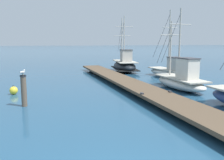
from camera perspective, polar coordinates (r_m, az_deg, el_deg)
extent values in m
cube|color=brown|center=(16.91, 3.25, -0.35)|extent=(2.20, 22.45, 0.16)
cylinder|color=brown|center=(11.98, 12.72, -5.52)|extent=(0.36, 0.36, 0.29)
cylinder|color=brown|center=(16.95, 3.24, -1.10)|extent=(0.36, 0.36, 0.29)
cylinder|color=brown|center=(22.23, -1.82, 1.30)|extent=(0.36, 0.36, 0.29)
cylinder|color=brown|center=(27.63, -4.93, 2.76)|extent=(0.36, 0.36, 0.29)
cube|color=#333338|center=(12.52, 7.02, -3.13)|extent=(0.12, 0.20, 0.08)
cube|color=#333338|center=(13.24, 13.35, -2.64)|extent=(0.12, 0.20, 0.08)
ellipsoid|color=silver|center=(21.84, 13.41, 1.47)|extent=(2.13, 6.10, 0.70)
cube|color=#B2AD9E|center=(21.80, 13.44, 2.29)|extent=(1.88, 5.49, 0.08)
cube|color=#B7B2A8|center=(21.02, 14.89, 3.56)|extent=(1.04, 1.67, 1.07)
cube|color=#3D3D42|center=(20.97, 14.95, 5.09)|extent=(1.13, 1.81, 0.06)
cylinder|color=#B2ADA3|center=(21.91, 13.24, 9.08)|extent=(0.11, 0.11, 5.07)
cylinder|color=#B2ADA3|center=(21.95, 13.34, 11.82)|extent=(1.46, 0.19, 0.06)
cylinder|color=#333338|center=(23.06, 11.32, 9.75)|extent=(0.25, 2.63, 3.75)
ellipsoid|color=black|center=(25.77, 2.93, 3.24)|extent=(2.70, 5.37, 1.10)
cube|color=#B2AD9E|center=(25.72, 2.94, 4.37)|extent=(2.39, 4.82, 0.08)
cube|color=black|center=(25.79, 2.92, 2.69)|extent=(2.71, 5.27, 0.08)
cube|color=#B7B2A8|center=(24.93, 3.32, 5.64)|extent=(1.15, 1.35, 1.16)
cube|color=#3D3D42|center=(24.90, 3.33, 7.04)|extent=(1.24, 1.46, 0.06)
cylinder|color=#B2ADA3|center=(25.90, 2.86, 9.62)|extent=(0.11, 0.11, 4.63)
cylinder|color=#B2ADA3|center=(25.94, 2.88, 12.30)|extent=(1.86, 0.29, 0.06)
cylinder|color=#333338|center=(27.12, 2.31, 10.08)|extent=(0.32, 2.40, 3.43)
cylinder|color=#B2ADA3|center=(27.03, 2.34, 9.49)|extent=(0.11, 0.11, 4.54)
cylinder|color=#B2ADA3|center=(27.04, 2.35, 10.24)|extent=(1.86, 0.29, 0.06)
cylinder|color=#333338|center=(28.24, 1.85, 9.93)|extent=(0.32, 2.35, 3.36)
ellipsoid|color=silver|center=(16.70, 15.55, -0.73)|extent=(1.84, 4.88, 0.77)
cube|color=#B2AD9E|center=(16.65, 15.60, 0.44)|extent=(1.62, 4.39, 0.08)
cube|color=silver|center=(15.97, 17.12, 2.47)|extent=(0.84, 1.37, 1.27)
cube|color=#3D3D42|center=(15.91, 17.23, 4.86)|extent=(0.91, 1.48, 0.06)
cylinder|color=#B2ADA3|center=(16.69, 15.47, 8.25)|extent=(0.11, 0.11, 4.44)
cylinder|color=#B2ADA3|center=(16.72, 15.65, 12.36)|extent=(1.57, 0.09, 0.06)
cylinder|color=#333338|center=(17.71, 13.39, 9.07)|extent=(0.07, 2.31, 3.29)
cylinder|color=#B2ADA3|center=(17.62, 13.50, 7.13)|extent=(0.11, 0.11, 3.69)
cylinder|color=#B2ADA3|center=(17.62, 13.61, 10.14)|extent=(1.57, 0.09, 0.06)
cylinder|color=#333338|center=(18.48, 11.92, 7.83)|extent=(0.06, 1.93, 2.74)
cylinder|color=brown|center=(12.46, -19.85, -2.40)|extent=(0.26, 0.26, 1.52)
cylinder|color=#28282D|center=(12.34, -20.03, 0.92)|extent=(0.30, 0.30, 0.06)
cylinder|color=gold|center=(12.35, -20.14, 1.22)|extent=(0.01, 0.01, 0.07)
cylinder|color=gold|center=(12.32, -19.95, 1.22)|extent=(0.01, 0.01, 0.07)
ellipsoid|color=white|center=(12.32, -20.07, 1.70)|extent=(0.25, 0.30, 0.13)
ellipsoid|color=silver|center=(12.33, -20.33, 1.74)|extent=(0.16, 0.22, 0.09)
ellipsoid|color=#383838|center=(12.25, -20.62, 1.66)|extent=(0.06, 0.07, 0.04)
ellipsoid|color=silver|center=(12.27, -19.92, 1.73)|extent=(0.16, 0.22, 0.09)
ellipsoid|color=#383838|center=(12.19, -20.25, 1.64)|extent=(0.06, 0.07, 0.04)
cone|color=white|center=(12.20, -20.49, 1.62)|extent=(0.10, 0.11, 0.07)
sphere|color=white|center=(12.40, -19.78, 2.16)|extent=(0.08, 0.08, 0.08)
cone|color=gold|center=(12.44, -19.64, 2.16)|extent=(0.04, 0.05, 0.02)
sphere|color=yellow|center=(15.59, -21.94, -2.27)|extent=(0.48, 0.48, 0.48)
torus|color=black|center=(15.55, -21.99, -1.41)|extent=(0.14, 0.02, 0.14)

